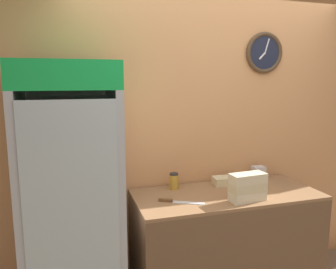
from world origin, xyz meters
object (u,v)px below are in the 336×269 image
sandwich_stack_middle (248,187)px  sandwich_stack_top (248,178)px  chefs_knife (175,201)px  beverage_cooler (72,189)px  napkin_dispenser (258,173)px  sandwich_stack_bottom (247,196)px  sandwich_flat_left (229,180)px  condiment_jar (174,181)px

sandwich_stack_middle → sandwich_stack_top: (0.00, 0.00, 0.07)m
chefs_knife → sandwich_stack_middle: bearing=-13.3°
beverage_cooler → sandwich_stack_middle: beverage_cooler is taller
sandwich_stack_middle → chefs_knife: bearing=166.7°
sandwich_stack_middle → napkin_dispenser: 0.59m
napkin_dispenser → sandwich_stack_bottom: bearing=-129.8°
sandwich_flat_left → sandwich_stack_bottom: bearing=-98.0°
sandwich_stack_top → napkin_dispenser: (0.38, 0.45, -0.12)m
beverage_cooler → chefs_knife: (0.73, -0.13, -0.13)m
beverage_cooler → condiment_jar: beverage_cooler is taller
condiment_jar → napkin_dispenser: size_ratio=1.12×
beverage_cooler → napkin_dispenser: beverage_cooler is taller
sandwich_flat_left → beverage_cooler: bearing=-173.7°
sandwich_stack_bottom → chefs_knife: 0.55m
sandwich_stack_middle → napkin_dispenser: sandwich_stack_middle is taller
sandwich_stack_middle → chefs_knife: 0.56m
sandwich_stack_top → sandwich_flat_left: sandwich_stack_top is taller
beverage_cooler → sandwich_flat_left: beverage_cooler is taller
sandwich_stack_bottom → sandwich_stack_top: bearing=0.0°
sandwich_stack_bottom → chefs_knife: bearing=166.7°
chefs_knife → napkin_dispenser: size_ratio=2.71×
sandwich_stack_top → chefs_knife: (-0.53, 0.13, -0.17)m
sandwich_stack_bottom → sandwich_stack_top: (0.00, 0.00, 0.14)m
condiment_jar → sandwich_stack_top: bearing=-43.2°
sandwich_stack_bottom → chefs_knife: size_ratio=0.88×
sandwich_stack_bottom → condiment_jar: condiment_jar is taller
beverage_cooler → condiment_jar: 0.84m
beverage_cooler → sandwich_stack_top: 1.29m
beverage_cooler → condiment_jar: (0.82, 0.17, -0.07)m
sandwich_stack_bottom → condiment_jar: 0.61m
chefs_knife → sandwich_stack_top: bearing=-13.3°
sandwich_stack_middle → sandwich_flat_left: size_ratio=0.96×
chefs_knife → napkin_dispenser: bearing=19.7°
beverage_cooler → condiment_jar: bearing=11.6°
chefs_knife → condiment_jar: condiment_jar is taller
sandwich_stack_top → beverage_cooler: bearing=168.7°
sandwich_stack_top → napkin_dispenser: size_ratio=2.36×
beverage_cooler → sandwich_flat_left: bearing=6.3°
sandwich_stack_middle → sandwich_stack_top: bearing=0.0°
sandwich_stack_top → chefs_knife: size_ratio=0.87×
sandwich_stack_top → chefs_knife: bearing=166.7°
sandwich_stack_top → sandwich_stack_middle: bearing=0.0°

